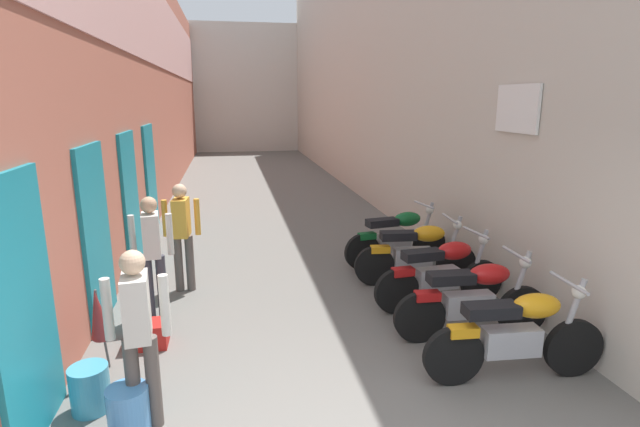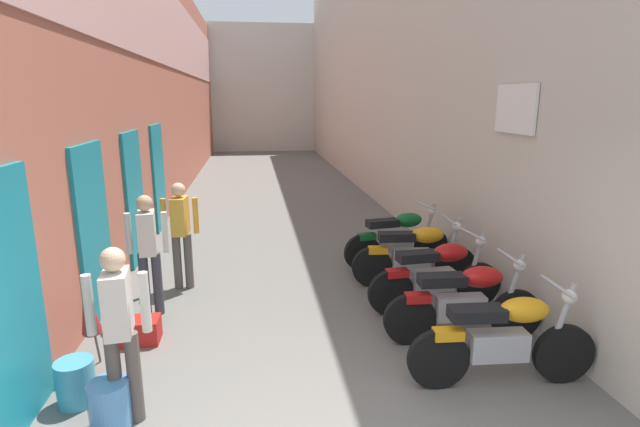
# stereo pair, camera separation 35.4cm
# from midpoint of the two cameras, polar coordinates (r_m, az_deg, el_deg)

# --- Properties ---
(ground_plane) EXTENTS (39.16, 39.16, 0.00)m
(ground_plane) POSITION_cam_midpoint_polar(r_m,az_deg,el_deg) (12.63, -6.65, 0.80)
(ground_plane) COLOR #66635E
(building_left) EXTENTS (0.45, 23.16, 6.24)m
(building_left) POSITION_cam_midpoint_polar(r_m,az_deg,el_deg) (14.39, -19.26, 14.30)
(building_left) COLOR #B76651
(building_left) RESTS_ON ground
(building_right) EXTENTS (0.45, 23.16, 7.95)m
(building_right) POSITION_cam_midpoint_polar(r_m,az_deg,el_deg) (14.81, 3.93, 18.17)
(building_right) COLOR beige
(building_right) RESTS_ON ground
(building_far_end) EXTENTS (8.28, 2.00, 6.41)m
(building_far_end) POSITION_cam_midpoint_polar(r_m,az_deg,el_deg) (26.90, -9.11, 14.22)
(building_far_end) COLOR beige
(building_far_end) RESTS_ON ground
(motorcycle_nearest) EXTENTS (1.85, 0.58, 1.04)m
(motorcycle_nearest) POSITION_cam_midpoint_polar(r_m,az_deg,el_deg) (5.17, 20.25, -13.05)
(motorcycle_nearest) COLOR black
(motorcycle_nearest) RESTS_ON ground
(motorcycle_second) EXTENTS (1.85, 0.58, 1.04)m
(motorcycle_second) POSITION_cam_midpoint_polar(r_m,az_deg,el_deg) (5.86, 15.88, -9.51)
(motorcycle_second) COLOR black
(motorcycle_second) RESTS_ON ground
(motorcycle_third) EXTENTS (1.85, 0.58, 1.04)m
(motorcycle_third) POSITION_cam_midpoint_polar(r_m,az_deg,el_deg) (6.59, 12.56, -6.72)
(motorcycle_third) COLOR black
(motorcycle_third) RESTS_ON ground
(motorcycle_fourth) EXTENTS (1.85, 0.58, 1.04)m
(motorcycle_fourth) POSITION_cam_midpoint_polar(r_m,az_deg,el_deg) (7.36, 9.92, -4.47)
(motorcycle_fourth) COLOR black
(motorcycle_fourth) RESTS_ON ground
(motorcycle_fifth) EXTENTS (1.84, 0.58, 1.04)m
(motorcycle_fifth) POSITION_cam_midpoint_polar(r_m,az_deg,el_deg) (8.13, 7.83, -2.66)
(motorcycle_fifth) COLOR black
(motorcycle_fifth) RESTS_ON ground
(pedestrian_by_doorway) EXTENTS (0.52, 0.36, 1.57)m
(pedestrian_by_doorway) POSITION_cam_midpoint_polar(r_m,az_deg,el_deg) (4.38, -22.77, -12.20)
(pedestrian_by_doorway) COLOR #564C47
(pedestrian_by_doorway) RESTS_ON ground
(pedestrian_mid_alley) EXTENTS (0.52, 0.36, 1.57)m
(pedestrian_mid_alley) POSITION_cam_midpoint_polar(r_m,az_deg,el_deg) (6.43, -20.57, -3.88)
(pedestrian_mid_alley) COLOR #383842
(pedestrian_mid_alley) RESTS_ON ground
(pedestrian_further_down) EXTENTS (0.52, 0.36, 1.57)m
(pedestrian_further_down) POSITION_cam_midpoint_polar(r_m,az_deg,el_deg) (7.21, -17.23, -1.80)
(pedestrian_further_down) COLOR #564C47
(pedestrian_further_down) RESTS_ON ground
(water_jug_near_door) EXTENTS (0.34, 0.34, 0.42)m
(water_jug_near_door) POSITION_cam_midpoint_polar(r_m,az_deg,el_deg) (5.11, -27.26, -17.80)
(water_jug_near_door) COLOR #4299B7
(water_jug_near_door) RESTS_ON ground
(water_jug_beside_first) EXTENTS (0.34, 0.34, 0.42)m
(water_jug_beside_first) POSITION_cam_midpoint_polar(r_m,az_deg,el_deg) (4.68, -23.69, -20.47)
(water_jug_beside_first) COLOR #4C8CCC
(water_jug_beside_first) RESTS_ON ground
(plastic_crate) EXTENTS (0.44, 0.32, 0.28)m
(plastic_crate) POSITION_cam_midpoint_polar(r_m,az_deg,el_deg) (6.02, -21.21, -13.08)
(plastic_crate) COLOR red
(plastic_crate) RESTS_ON ground
(umbrella_leaning) EXTENTS (0.20, 0.35, 0.97)m
(umbrella_leaning) POSITION_cam_midpoint_polar(r_m,az_deg,el_deg) (5.37, -26.30, -10.54)
(umbrella_leaning) COLOR #4C4C4C
(umbrella_leaning) RESTS_ON ground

